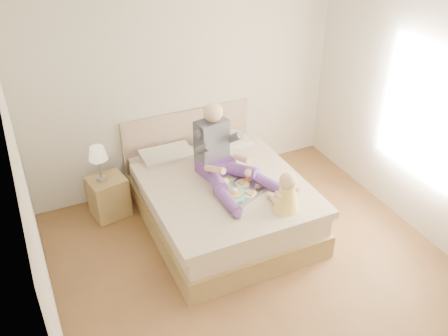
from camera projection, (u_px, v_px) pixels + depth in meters
name	position (u px, v px, depth m)	size (l,w,h in m)	color
room	(277.00, 150.00, 4.38)	(4.02, 4.22, 2.71)	brown
bed	(219.00, 197.00, 5.82)	(1.70, 2.18, 1.00)	olive
nightstand	(109.00, 197.00, 5.94)	(0.47, 0.43, 0.50)	olive
lamp	(98.00, 155.00, 5.62)	(0.21, 0.21, 0.44)	#AAACB1
adult	(222.00, 157.00, 5.52)	(0.76, 1.12, 0.88)	#5C3586
tray	(240.00, 190.00, 5.38)	(0.59, 0.54, 0.14)	#AAACB1
baby	(286.00, 194.00, 5.06)	(0.29, 0.40, 0.44)	#FFDF50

